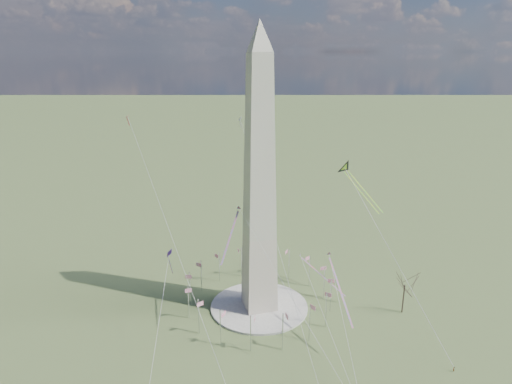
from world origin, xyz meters
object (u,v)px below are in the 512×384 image
object	(u,v)px
washington_monument	(259,183)
tree_near	(405,283)
kite_delta_black	(347,170)
person_east	(454,369)

from	to	relation	value
washington_monument	tree_near	bearing A→B (deg)	-19.79
washington_monument	kite_delta_black	bearing A→B (deg)	16.92
washington_monument	person_east	bearing A→B (deg)	-47.84
tree_near	person_east	world-z (taller)	tree_near
person_east	kite_delta_black	size ratio (longest dim) A/B	0.08
person_east	washington_monument	bearing A→B (deg)	-70.16
person_east	kite_delta_black	distance (m)	77.49
washington_monument	person_east	xyz separation A→B (m)	(45.38, -50.12, -47.12)
person_east	kite_delta_black	world-z (taller)	kite_delta_black
washington_monument	tree_near	world-z (taller)	washington_monument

